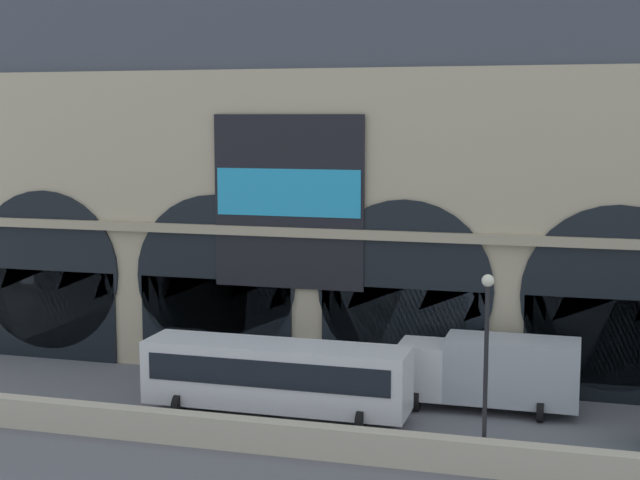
# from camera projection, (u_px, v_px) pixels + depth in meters

# --- Properties ---
(ground_plane) EXTENTS (200.00, 200.00, 0.00)m
(ground_plane) POSITION_uv_depth(u_px,v_px,m) (273.00, 410.00, 39.50)
(ground_plane) COLOR slate
(quay_parapet_wall) EXTENTS (90.00, 0.70, 1.20)m
(quay_parapet_wall) POSITION_uv_depth(u_px,v_px,m) (232.00, 433.00, 34.85)
(quay_parapet_wall) COLOR beige
(quay_parapet_wall) RESTS_ON ground
(station_building) EXTENTS (47.91, 5.52, 18.56)m
(station_building) POSITION_uv_depth(u_px,v_px,m) (323.00, 185.00, 45.50)
(station_building) COLOR #BCAD8C
(station_building) RESTS_ON ground
(bus_center) EXTENTS (11.00, 3.25, 3.10)m
(bus_center) POSITION_uv_depth(u_px,v_px,m) (276.00, 375.00, 38.29)
(bus_center) COLOR white
(bus_center) RESTS_ON ground
(box_truck_mideast) EXTENTS (7.50, 2.91, 3.12)m
(box_truck_mideast) POSITION_uv_depth(u_px,v_px,m) (490.00, 371.00, 39.30)
(box_truck_mideast) COLOR white
(box_truck_mideast) RESTS_ON ground
(street_lamp_quayside) EXTENTS (0.44, 0.44, 6.90)m
(street_lamp_quayside) POSITION_uv_depth(u_px,v_px,m) (486.00, 345.00, 32.61)
(street_lamp_quayside) COLOR black
(street_lamp_quayside) RESTS_ON ground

